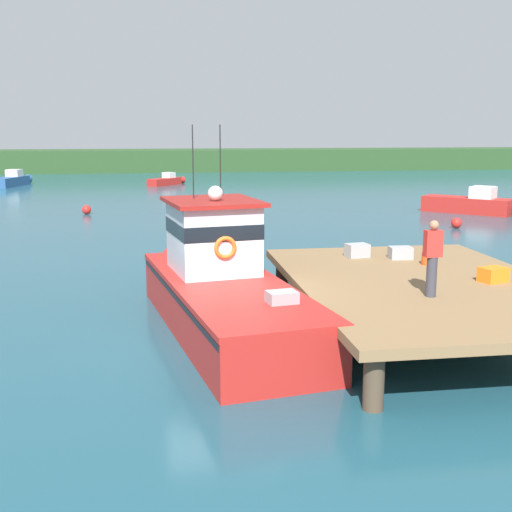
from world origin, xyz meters
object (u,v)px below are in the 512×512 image
Objects in this scene: crate_single_far at (400,253)px; moored_boat_outer_mooring at (475,204)px; main_fishing_boat at (220,285)px; mooring_buoy_spare_mooring at (87,210)px; moored_boat_near_channel at (13,180)px; deckhand_by_the_boat at (433,257)px; crate_single_by_cleat at (493,275)px; mooring_buoy_inshore at (456,223)px; moored_boat_mid_harbor at (167,181)px; crate_stack_mid_dock at (357,250)px; bait_bucket at (428,258)px; mooring_buoy_outer at (195,201)px.

moored_boat_outer_mooring reaches higher than crate_single_far.
mooring_buoy_spare_mooring is (-5.41, 22.08, -0.75)m from main_fishing_boat.
moored_boat_outer_mooring reaches higher than moored_boat_near_channel.
deckhand_by_the_boat is at bearing -68.29° from moored_boat_near_channel.
mooring_buoy_inshore is at bearing 67.04° from crate_single_by_cleat.
crate_single_by_cleat is at bearing -13.18° from main_fishing_boat.
moored_boat_mid_harbor is 7.39× the size of mooring_buoy_inshore.
mooring_buoy_inshore is at bearing 47.61° from main_fishing_boat.
crate_single_by_cleat reaches higher than moored_boat_near_channel.
crate_single_far is at bearing 16.23° from main_fishing_boat.
moored_boat_outer_mooring is (16.92, -21.89, 0.17)m from moored_boat_mid_harbor.
mooring_buoy_inshore is 0.99× the size of mooring_buoy_spare_mooring.
crate_stack_mid_dock is at bearing -125.95° from mooring_buoy_inshore.
bait_bucket is at bearing -120.24° from moored_boat_outer_mooring.
deckhand_by_the_boat is (-1.28, -3.14, 0.69)m from bait_bucket.
moored_boat_outer_mooring is (12.04, 21.61, -1.52)m from deckhand_by_the_boat.
crate_stack_mid_dock is at bearing 139.72° from bait_bucket.
crate_stack_mid_dock is 1.76× the size of bait_bucket.
deckhand_by_the_boat is (0.23, -4.42, 0.68)m from crate_stack_mid_dock.
main_fishing_boat is 29.31× the size of bait_bucket.
crate_single_far is at bearing -80.20° from mooring_buoy_outer.
mooring_buoy_spare_mooring is (-21.70, 2.99, -0.28)m from moored_boat_outer_mooring.
main_fishing_boat reaches higher than deckhand_by_the_boat.
crate_stack_mid_dock is at bearing -125.55° from moored_boat_outer_mooring.
mooring_buoy_spare_mooring is at bearing 103.77° from main_fishing_boat.
deckhand_by_the_boat is 43.80m from moored_boat_mid_harbor.
deckhand_by_the_boat is 26.48m from mooring_buoy_spare_mooring.
mooring_buoy_outer is at bearing 96.72° from deckhand_by_the_boat.
crate_single_by_cleat and bait_bucket have the same top height.
moored_boat_outer_mooring is at bearing -23.60° from mooring_buoy_outer.
moored_boat_mid_harbor is 7.79× the size of mooring_buoy_outer.
mooring_buoy_inshore is (7.67, 12.51, -1.11)m from crate_single_far.
mooring_buoy_outer is (-4.20, 24.32, -1.13)m from crate_single_far.
main_fishing_boat is 19.76× the size of mooring_buoy_inshore.
moored_boat_near_channel is 37.59m from moored_boat_outer_mooring.
bait_bucket is (0.42, -0.86, 0.01)m from crate_single_far.
bait_bucket is 0.67× the size of mooring_buoy_spare_mooring.
crate_single_far is 39.92m from moored_boat_mid_harbor.
main_fishing_boat is 25.10m from moored_boat_outer_mooring.
moored_boat_near_channel is at bearing 111.71° from deckhand_by_the_boat.
bait_bucket reaches higher than mooring_buoy_outer.
moored_boat_mid_harbor is at bearing 95.81° from mooring_buoy_outer.
main_fishing_boat is 6.41m from crate_single_by_cleat.
deckhand_by_the_boat is 0.44× the size of moored_boat_mid_harbor.
bait_bucket is at bearing -62.99° from mooring_buoy_spare_mooring.
moored_boat_mid_harbor is (-0.64, 40.98, -0.64)m from main_fishing_boat.
moored_boat_mid_harbor is at bearing 96.40° from deckhand_by_the_boat.
crate_stack_mid_dock is 0.11× the size of moored_boat_near_channel.
main_fishing_boat reaches higher than crate_stack_mid_dock.
crate_single_by_cleat is 1.76× the size of bait_bucket.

